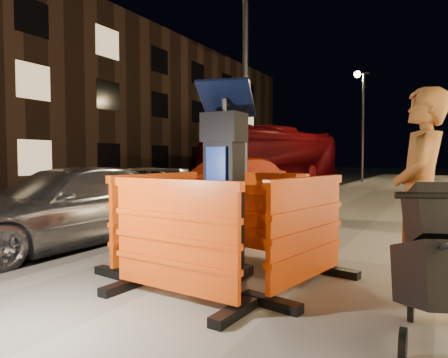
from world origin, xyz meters
The scene contains 15 objects.
ground_plane centered at (0.00, 0.00, 0.00)m, with size 120.00×120.00×0.00m, color black.
sidewalk centered at (3.00, 0.00, 0.07)m, with size 6.00×60.00×0.15m, color gray.
kerb centered at (0.00, 0.00, 0.07)m, with size 0.30×60.00×0.15m, color slate.
parking_kiosk centered at (2.13, -1.40, 1.17)m, with size 0.64×0.64×2.04m, color black.
barrier_front centered at (2.13, -2.35, 0.72)m, with size 1.46×0.60×1.14m, color #EE4C0C.
barrier_back centered at (2.13, -0.45, 0.72)m, with size 1.46×0.60×1.14m, color #EE4C0C.
barrier_kerbside centered at (1.18, -1.40, 0.72)m, with size 1.46×0.60×1.14m, color #EE4C0C.
barrier_bldgside centered at (3.08, -1.40, 0.72)m, with size 1.46×0.60×1.14m, color #EE4C0C.
car_silver centered at (-1.27, -0.74, 0.00)m, with size 1.85×4.54×1.32m, color silver.
car_red centered at (-1.52, 5.53, 0.00)m, with size 1.56×4.48×1.48m, color #AC1C05.
bus_doubledecker centered at (-4.76, 17.72, 0.00)m, with size 2.76×11.81×3.29m, color maroon.
man centered at (4.09, -1.20, 1.14)m, with size 0.72×0.47×1.97m, color brown.
stroller centered at (4.29, -2.10, 0.71)m, with size 0.58×0.89×1.11m, color black.
street_lamp_mid centered at (0.25, 3.00, 3.15)m, with size 0.12×0.12×6.00m, color #3F3F44.
street_lamp_far centered at (0.25, 18.00, 3.15)m, with size 0.12×0.12×6.00m, color #3F3F44.
Camera 1 is at (4.27, -5.28, 1.48)m, focal length 32.00 mm.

